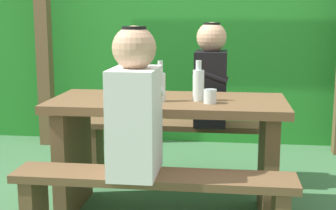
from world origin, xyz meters
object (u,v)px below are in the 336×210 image
object	(u,v)px
bench_far	(178,140)
bottle_center	(134,84)
bottle_right	(198,84)
person_black_coat	(211,78)
drinking_glass	(210,96)
bottle_left	(160,85)
bench_near	(153,198)
picnic_table	(168,136)
cell_phone	(116,96)
person_white_shirt	(135,107)

from	to	relation	value
bench_far	bottle_center	world-z (taller)	bottle_center
bench_far	bottle_center	xyz separation A→B (m)	(-0.21, -0.54, 0.48)
bottle_right	bottle_center	size ratio (longest dim) A/B	1.15
bench_far	person_black_coat	size ratio (longest dim) A/B	1.95
bottle_center	drinking_glass	bearing A→B (deg)	-17.41
person_black_coat	bottle_left	xyz separation A→B (m)	(-0.27, -0.65, 0.04)
bench_near	bottle_center	size ratio (longest dim) A/B	6.80
bench_near	bottle_center	bearing A→B (deg)	109.17
picnic_table	person_black_coat	distance (m)	0.68
person_black_coat	bottle_center	distance (m)	0.70
bench_near	person_black_coat	xyz separation A→B (m)	(0.23, 1.16, 0.46)
bottle_center	cell_phone	distance (m)	0.14
bench_far	bottle_right	bearing A→B (deg)	-73.29
bottle_right	bench_near	bearing A→B (deg)	-108.39
bench_far	person_black_coat	distance (m)	0.51
bench_far	person_white_shirt	distance (m)	1.25
person_white_shirt	bottle_center	bearing A→B (deg)	101.75
person_white_shirt	bottle_right	bearing A→B (deg)	63.72
bench_near	drinking_glass	bearing A→B (deg)	61.53
picnic_table	person_black_coat	world-z (taller)	person_black_coat
bench_near	bottle_left	size ratio (longest dim) A/B	5.91
bottle_left	bottle_center	xyz separation A→B (m)	(-0.18, 0.12, -0.01)
drinking_glass	cell_phone	world-z (taller)	drinking_glass
person_white_shirt	person_black_coat	bearing A→B (deg)	74.52
bench_near	person_white_shirt	size ratio (longest dim) A/B	1.95
bottle_left	picnic_table	bearing A→B (deg)	66.06
person_white_shirt	bottle_right	distance (m)	0.61
bench_far	bottle_center	size ratio (longest dim) A/B	6.80
bench_near	bottle_center	distance (m)	0.81
bottle_right	bottle_center	bearing A→B (deg)	170.27
bottle_right	picnic_table	bearing A→B (deg)	170.83
bench_far	person_white_shirt	size ratio (longest dim) A/B	1.95
bench_near	bench_far	bearing A→B (deg)	90.00
bottle_center	cell_phone	world-z (taller)	bottle_center
drinking_glass	cell_phone	size ratio (longest dim) A/B	0.58
bench_near	cell_phone	bearing A→B (deg)	117.84
person_black_coat	bottle_center	world-z (taller)	person_black_coat
person_black_coat	bottle_right	xyz separation A→B (m)	(-0.05, -0.61, 0.04)
bench_near	person_black_coat	world-z (taller)	person_black_coat
cell_phone	bench_near	bearing A→B (deg)	-46.34
person_white_shirt	cell_phone	xyz separation A→B (m)	(-0.24, 0.62, -0.05)
bottle_right	bottle_center	world-z (taller)	bottle_right
bench_far	drinking_glass	distance (m)	0.86
bench_near	person_black_coat	distance (m)	1.26
bench_far	bottle_center	bearing A→B (deg)	-111.67
cell_phone	person_white_shirt	bearing A→B (deg)	-52.90
bottle_left	cell_phone	bearing A→B (deg)	157.92
bench_far	person_white_shirt	bearing A→B (deg)	-94.31
person_white_shirt	bottle_left	world-z (taller)	person_white_shirt
picnic_table	bench_far	distance (m)	0.60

